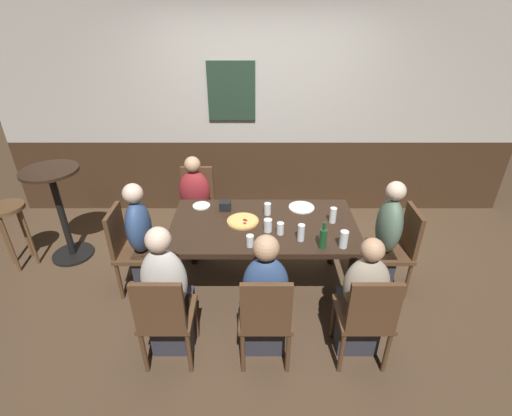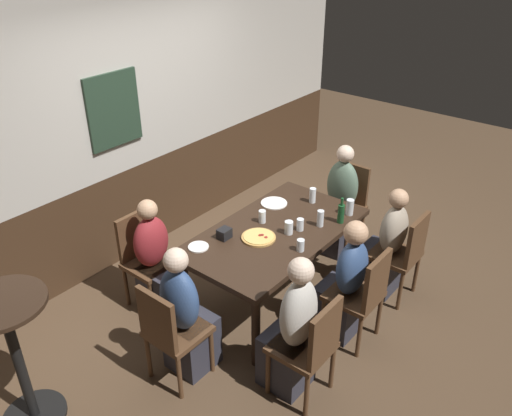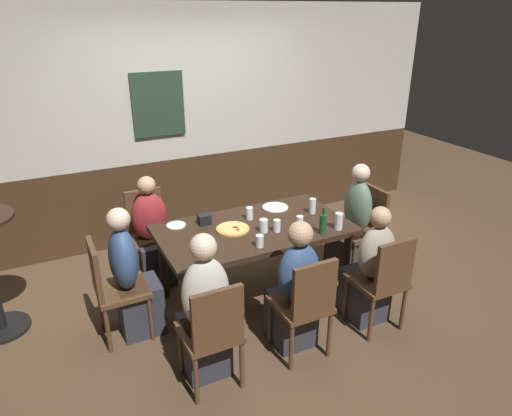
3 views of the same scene
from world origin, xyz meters
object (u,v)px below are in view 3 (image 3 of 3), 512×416
at_px(person_mid_near, 294,294).
at_px(pint_glass_pale, 264,226).
at_px(condiment_caddy, 204,219).
at_px(tumbler_water, 260,242).
at_px(chair_right_near, 384,279).
at_px(beer_glass_tall, 299,225).
at_px(chair_left_near, 213,330).
at_px(plate_white_small, 176,225).
at_px(person_head_east, 352,229).
at_px(pint_glass_amber, 249,214).
at_px(beer_glass_half, 277,226).
at_px(dining_table, 254,235).
at_px(chair_head_east, 365,225).
at_px(plate_white_large, 275,207).
at_px(tumbler_short, 339,222).
at_px(chair_left_far, 148,229).
at_px(chair_head_west, 112,285).
at_px(highball_clear, 312,207).
at_px(person_left_near, 205,318).
at_px(person_right_near, 370,274).
at_px(pizza, 233,229).
at_px(beer_bottle_green, 323,223).
at_px(chair_mid_near, 306,302).
at_px(person_head_west, 132,282).

bearing_deg(person_mid_near, pint_glass_pale, 86.77).
relative_size(pint_glass_pale, condiment_caddy, 1.06).
relative_size(pint_glass_pale, tumbler_water, 1.15).
bearing_deg(person_mid_near, chair_right_near, -12.40).
relative_size(beer_glass_tall, condiment_caddy, 1.37).
distance_m(chair_left_near, plate_white_small, 1.25).
distance_m(person_head_east, pint_glass_amber, 1.12).
bearing_deg(beer_glass_half, dining_table, 130.01).
xyz_separation_m(chair_head_east, plate_white_large, (-0.89, 0.29, 0.25)).
height_order(beer_glass_half, plate_white_large, beer_glass_half).
bearing_deg(chair_head_east, tumbler_short, -149.42).
distance_m(chair_left_far, beer_glass_tall, 1.59).
bearing_deg(pint_glass_amber, chair_head_west, -172.50).
bearing_deg(pint_glass_pale, plate_white_large, 50.60).
relative_size(chair_right_near, highball_clear, 6.04).
height_order(dining_table, person_mid_near, person_mid_near).
relative_size(pint_glass_amber, plate_white_small, 0.68).
distance_m(person_head_east, beer_glass_tall, 0.89).
xyz_separation_m(chair_left_near, plate_white_small, (0.13, 1.21, 0.25)).
relative_size(person_left_near, person_right_near, 1.08).
relative_size(chair_left_far, chair_head_west, 1.00).
distance_m(pint_glass_pale, beer_glass_tall, 0.31).
bearing_deg(chair_right_near, beer_glass_tall, 125.13).
bearing_deg(pint_glass_pale, pizza, 146.04).
bearing_deg(pizza, beer_bottle_green, -31.05).
relative_size(chair_head_east, condiment_caddy, 8.00).
distance_m(tumbler_water, condiment_caddy, 0.66).
bearing_deg(person_right_near, person_left_near, -179.86).
height_order(person_left_near, plate_white_large, person_left_near).
bearing_deg(tumbler_short, chair_mid_near, -141.17).
height_order(person_mid_near, beer_glass_tall, person_mid_near).
distance_m(chair_head_west, tumbler_water, 1.23).
height_order(person_mid_near, tumbler_water, person_mid_near).
bearing_deg(tumbler_water, chair_left_far, 116.85).
distance_m(dining_table, chair_right_near, 1.17).
relative_size(chair_left_near, plate_white_small, 5.13).
bearing_deg(pizza, person_mid_near, -75.68).
height_order(chair_head_east, condiment_caddy, chair_head_east).
relative_size(chair_left_near, person_left_near, 0.75).
relative_size(chair_head_west, beer_bottle_green, 3.62).
bearing_deg(chair_right_near, tumbler_water, 148.29).
distance_m(tumbler_short, plate_white_large, 0.71).
relative_size(chair_left_near, condiment_caddy, 8.00).
bearing_deg(beer_bottle_green, plate_white_large, 98.42).
bearing_deg(plate_white_small, chair_right_near, -41.83).
bearing_deg(tumbler_short, chair_left_near, -159.47).
bearing_deg(beer_glass_half, chair_head_east, 8.46).
distance_m(person_head_west, plate_white_large, 1.53).
bearing_deg(person_head_east, chair_mid_near, -141.20).
distance_m(chair_left_near, beer_glass_half, 1.18).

